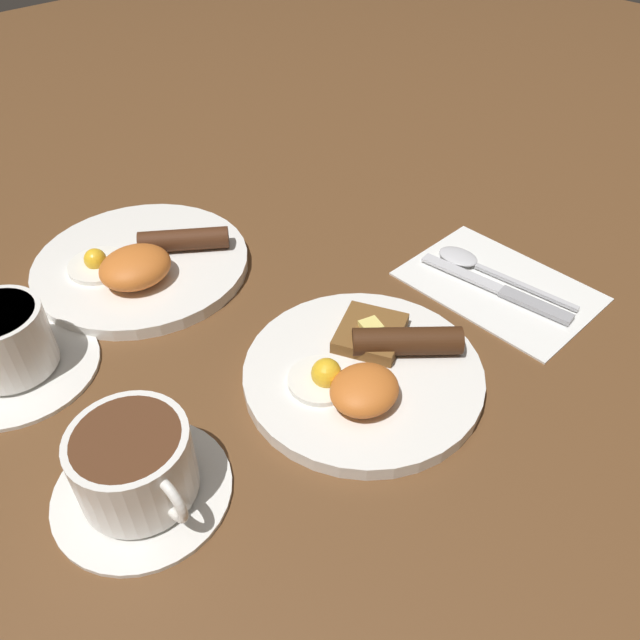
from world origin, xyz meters
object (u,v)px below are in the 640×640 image
at_px(breakfast_plate_far, 142,263).
at_px(teacup_near, 136,469).
at_px(breakfast_plate_near, 365,371).
at_px(knife, 502,291).
at_px(teacup_far, 7,348).
at_px(spoon, 471,262).

height_order(breakfast_plate_far, teacup_near, teacup_near).
bearing_deg(breakfast_plate_far, breakfast_plate_near, -78.08).
xyz_separation_m(teacup_near, knife, (0.44, -0.06, -0.03)).
xyz_separation_m(breakfast_plate_near, teacup_near, (-0.23, 0.04, 0.02)).
xyz_separation_m(breakfast_plate_near, teacup_far, (-0.25, 0.25, 0.02)).
bearing_deg(teacup_far, teacup_near, -85.57).
bearing_deg(spoon, knife, 156.46).
bearing_deg(knife, breakfast_plate_far, 33.19).
relative_size(breakfast_plate_near, teacup_far, 1.47).
height_order(teacup_far, knife, teacup_far).
bearing_deg(breakfast_plate_far, teacup_near, -121.53).
xyz_separation_m(breakfast_plate_far, spoon, (0.29, -0.27, -0.01)).
relative_size(breakfast_plate_far, teacup_far, 1.58).
height_order(teacup_far, spoon, teacup_far).
distance_m(teacup_near, knife, 0.45).
bearing_deg(breakfast_plate_far, spoon, -42.28).
bearing_deg(breakfast_plate_far, knife, -49.49).
xyz_separation_m(breakfast_plate_near, spoon, (0.23, 0.04, -0.00)).
bearing_deg(breakfast_plate_near, spoon, 9.70).
relative_size(breakfast_plate_near, teacup_near, 1.58).
height_order(breakfast_plate_near, spoon, breakfast_plate_near).
bearing_deg(teacup_near, breakfast_plate_far, 58.47).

